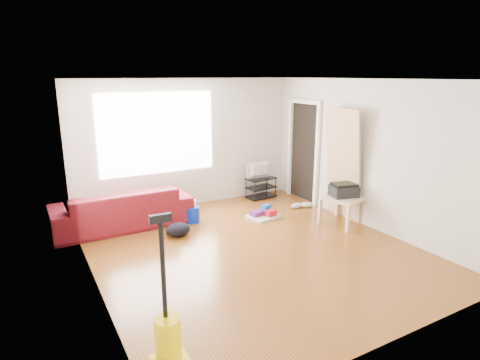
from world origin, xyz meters
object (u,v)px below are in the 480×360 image
side_table (343,201)px  tv_stand (261,187)px  sofa (124,226)px  bucket (192,222)px  vacuum (170,353)px  backpack (178,236)px  cleaning_tray (264,214)px

side_table → tv_stand: bearing=101.8°
sofa → bucket: sofa is taller
sofa → vacuum: size_ratio=1.54×
sofa → bucket: (1.13, -0.38, 0.00)m
sofa → side_table: side_table is taller
side_table → vacuum: 4.49m
sofa → backpack: 1.11m
tv_stand → backpack: size_ratio=1.65×
side_table → vacuum: bearing=-151.8°
bucket → vacuum: size_ratio=0.19×
bucket → cleaning_tray: cleaning_tray is taller
tv_stand → backpack: tv_stand is taller
side_table → vacuum: vacuum is taller
bucket → cleaning_tray: bearing=-18.9°
sofa → backpack: sofa is taller
sofa → tv_stand: (3.00, 0.27, 0.22)m
sofa → vacuum: 3.92m
vacuum → sofa: bearing=84.4°
side_table → vacuum: size_ratio=0.50×
backpack → vacuum: 3.24m
backpack → vacuum: bearing=-107.2°
tv_stand → backpack: 2.60m
side_table → backpack: 2.91m
sofa → cleaning_tray: (2.38, -0.81, 0.06)m
side_table → bucket: side_table is taller
bucket → sofa: bearing=161.5°
bucket → vacuum: vacuum is taller
backpack → vacuum: (-1.20, -3.00, 0.28)m
cleaning_tray → side_table: bearing=-42.4°
tv_stand → backpack: (-2.32, -1.15, -0.22)m
cleaning_tray → backpack: 1.71m
tv_stand → bucket: size_ratio=2.35×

